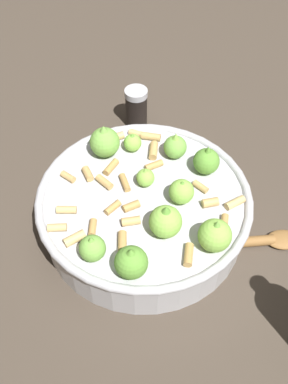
# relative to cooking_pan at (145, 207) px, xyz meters

# --- Properties ---
(ground_plane) EXTENTS (2.40, 2.40, 0.00)m
(ground_plane) POSITION_rel_cooking_pan_xyz_m (0.00, 0.00, -0.04)
(ground_plane) COLOR #42382D
(cooking_pan) EXTENTS (0.32, 0.32, 0.12)m
(cooking_pan) POSITION_rel_cooking_pan_xyz_m (0.00, 0.00, 0.00)
(cooking_pan) COLOR #B7B7BC
(cooking_pan) RESTS_ON ground
(pepper_shaker) EXTENTS (0.04, 0.04, 0.08)m
(pepper_shaker) POSITION_rel_cooking_pan_xyz_m (0.22, -0.11, -0.00)
(pepper_shaker) COLOR black
(pepper_shaker) RESTS_ON ground
(wooden_spoon) EXTENTS (0.12, 0.22, 0.02)m
(wooden_spoon) POSITION_rel_cooking_pan_xyz_m (-0.10, -0.10, -0.04)
(wooden_spoon) COLOR olive
(wooden_spoon) RESTS_ON ground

